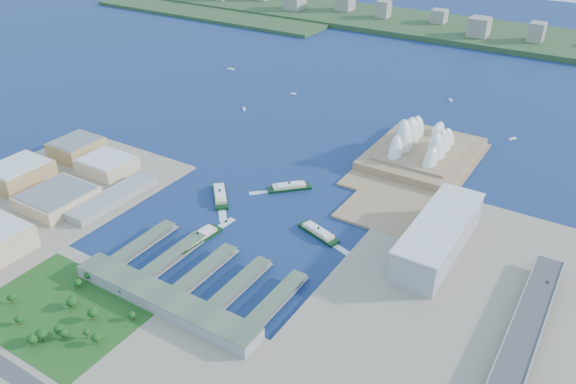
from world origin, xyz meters
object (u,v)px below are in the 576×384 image
Objects in this scene: ferry_b at (289,186)px; ferry_d at (318,231)px; opera_house at (425,137)px; toaster_building at (439,236)px; ferry_c at (198,236)px; car_c at (548,282)px; ferry_a at (220,193)px.

ferry_d is at bearing 4.85° from ferry_b.
opera_house is 204.30m from ferry_b.
opera_house is 219.62m from toaster_building.
ferry_c is 14.15× the size of car_c.
ferry_a is at bearing -60.94° from ferry_c.
opera_house is at bearing 133.29° from car_c.
toaster_building is at bearing -65.77° from opera_house.
ferry_b is (-200.33, 30.16, -15.34)m from toaster_building.
toaster_building is 127.02m from ferry_d.
ferry_b is (-110.33, -169.84, -26.84)m from opera_house.
ferry_a is 1.13× the size of ferry_d.
car_c is at bearing -5.89° from toaster_building.
ferry_a is 14.32× the size of car_c.
ferry_c is (-133.74, -316.58, -26.33)m from opera_house.
ferry_c is 130.04m from ferry_d.
opera_house is at bearing 11.37° from ferry_a.
ferry_b is 148.60m from ferry_c.
ferry_b is 0.91× the size of ferry_c.
car_c is (332.74, 105.32, 9.80)m from ferry_c.
ferry_a is 1.01× the size of ferry_c.
toaster_building is 109.70m from car_c.
ferry_a is 370.49m from car_c.
toaster_building is at bearing 36.62° from ferry_b.
ferry_b is at bearing 3.51° from ferry_a.
car_c is (109.00, -11.25, -5.04)m from toaster_building.
ferry_b reaches higher than ferry_d.
ferry_a is 86.69m from ferry_b.
ferry_b is 1.02× the size of ferry_d.
ferry_d is (-30.28, -237.80, -26.94)m from opera_house.
ferry_a is at bearing -176.79° from car_c.
ferry_c is 1.12× the size of ferry_d.
toaster_building reaches higher than ferry_a.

